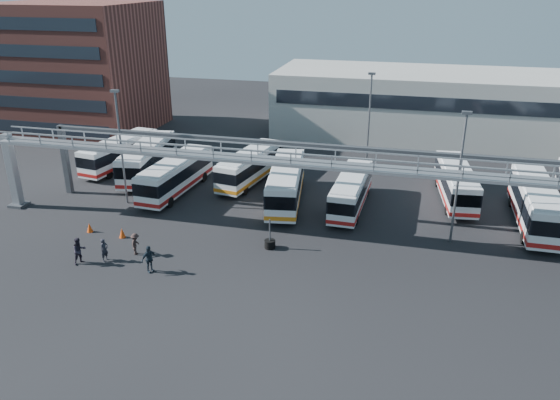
% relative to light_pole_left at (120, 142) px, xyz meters
% --- Properties ---
extents(ground, '(140.00, 140.00, 0.00)m').
position_rel_light_pole_left_xyz_m(ground, '(16.00, -8.00, -5.73)').
color(ground, black).
rests_on(ground, ground).
extents(gantry, '(51.40, 5.15, 7.10)m').
position_rel_light_pole_left_xyz_m(gantry, '(16.00, -2.13, -0.22)').
color(gantry, '#93969B').
rests_on(gantry, ground).
extents(apartment_building, '(18.00, 15.00, 16.00)m').
position_rel_light_pole_left_xyz_m(apartment_building, '(-18.00, 22.00, 2.27)').
color(apartment_building, brown).
rests_on(apartment_building, ground).
extents(warehouse, '(42.00, 14.00, 8.00)m').
position_rel_light_pole_left_xyz_m(warehouse, '(28.00, 30.00, -1.73)').
color(warehouse, '#9E9E99').
rests_on(warehouse, ground).
extents(light_pole_left, '(0.70, 0.35, 10.21)m').
position_rel_light_pole_left_xyz_m(light_pole_left, '(0.00, 0.00, 0.00)').
color(light_pole_left, '#4C4F54').
rests_on(light_pole_left, ground).
extents(light_pole_mid, '(0.70, 0.35, 10.21)m').
position_rel_light_pole_left_xyz_m(light_pole_mid, '(28.00, -1.00, 0.00)').
color(light_pole_mid, '#4C4F54').
rests_on(light_pole_mid, ground).
extents(light_pole_back, '(0.70, 0.35, 10.21)m').
position_rel_light_pole_left_xyz_m(light_pole_back, '(20.00, 14.00, 0.00)').
color(light_pole_back, '#4C4F54').
rests_on(light_pole_back, ground).
extents(bus_0, '(4.04, 10.76, 3.19)m').
position_rel_light_pole_left_xyz_m(bus_0, '(-5.44, 8.74, -3.96)').
color(bus_0, silver).
rests_on(bus_0, ground).
extents(bus_1, '(4.18, 11.51, 3.42)m').
position_rel_light_pole_left_xyz_m(bus_1, '(-1.43, 7.08, -3.84)').
color(bus_1, silver).
rests_on(bus_1, ground).
extents(bus_2, '(3.27, 10.99, 3.29)m').
position_rel_light_pole_left_xyz_m(bus_2, '(3.31, 3.49, -3.91)').
color(bus_2, silver).
rests_on(bus_2, ground).
extents(bus_3, '(4.16, 10.66, 3.16)m').
position_rel_light_pole_left_xyz_m(bus_3, '(9.23, 7.92, -3.98)').
color(bus_3, silver).
rests_on(bus_3, ground).
extents(bus_4, '(4.31, 11.64, 3.46)m').
position_rel_light_pole_left_xyz_m(bus_4, '(13.85, 3.66, -3.81)').
color(bus_4, silver).
rests_on(bus_4, ground).
extents(bus_5, '(2.72, 10.14, 3.05)m').
position_rel_light_pole_left_xyz_m(bus_5, '(19.68, 3.65, -4.04)').
color(bus_5, silver).
rests_on(bus_5, ground).
extents(bus_7, '(3.59, 10.84, 3.23)m').
position_rel_light_pole_left_xyz_m(bus_7, '(28.62, 7.86, -3.94)').
color(bus_7, silver).
rests_on(bus_7, ground).
extents(bus_8, '(2.78, 11.63, 3.53)m').
position_rel_light_pole_left_xyz_m(bus_8, '(34.61, 3.77, -3.78)').
color(bus_8, silver).
rests_on(bus_8, ground).
extents(pedestrian_a, '(0.56, 0.71, 1.71)m').
position_rel_light_pole_left_xyz_m(pedestrian_a, '(3.82, -10.15, -4.87)').
color(pedestrian_a, '#22212A').
rests_on(pedestrian_a, ground).
extents(pedestrian_b, '(1.13, 1.21, 1.98)m').
position_rel_light_pole_left_xyz_m(pedestrian_b, '(2.33, -10.94, -4.74)').
color(pedestrian_b, '#241E2A').
rests_on(pedestrian_b, ground).
extents(pedestrian_c, '(0.82, 1.18, 1.68)m').
position_rel_light_pole_left_xyz_m(pedestrian_c, '(5.52, -8.75, -4.89)').
color(pedestrian_c, '#312321').
rests_on(pedestrian_c, ground).
extents(pedestrian_d, '(0.99, 1.25, 1.98)m').
position_rel_light_pole_left_xyz_m(pedestrian_d, '(7.67, -10.85, -4.74)').
color(pedestrian_d, '#1A252F').
rests_on(pedestrian_d, ground).
extents(cone_left, '(0.58, 0.58, 0.79)m').
position_rel_light_pole_left_xyz_m(cone_left, '(3.12, -6.48, -5.33)').
color(cone_left, '#DE430C').
rests_on(cone_left, ground).
extents(cone_right, '(0.62, 0.62, 0.77)m').
position_rel_light_pole_left_xyz_m(cone_right, '(0.09, -6.21, -5.34)').
color(cone_right, '#DE430C').
rests_on(cone_right, ground).
extents(tire_stack, '(0.82, 0.82, 2.35)m').
position_rel_light_pole_left_xyz_m(tire_stack, '(14.79, -5.38, -5.33)').
color(tire_stack, black).
rests_on(tire_stack, ground).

